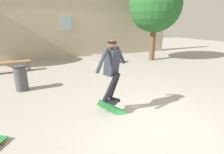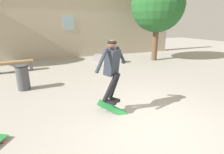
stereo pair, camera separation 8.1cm
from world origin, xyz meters
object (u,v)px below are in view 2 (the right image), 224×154
(trash_bin, at_px, (23,77))
(skateboard_flipping, at_px, (112,109))
(skater, at_px, (112,66))
(park_bench, at_px, (14,64))
(skate_ledge, at_px, (108,58))
(tree_right, at_px, (158,5))

(trash_bin, height_order, skateboard_flipping, trash_bin)
(skater, relative_size, skateboard_flipping, 2.19)
(skater, xyz_separation_m, skateboard_flipping, (0.02, 0.04, -1.13))
(park_bench, distance_m, skate_ledge, 4.94)
(trash_bin, distance_m, skateboard_flipping, 3.49)
(skater, height_order, skateboard_flipping, skater)
(tree_right, height_order, trash_bin, tree_right)
(park_bench, distance_m, skater, 6.21)
(skate_ledge, xyz_separation_m, trash_bin, (-4.39, -3.14, 0.24))
(park_bench, relative_size, skater, 1.11)
(skate_ledge, bearing_deg, skater, -71.82)
(park_bench, xyz_separation_m, trash_bin, (0.53, -2.78, 0.09))
(tree_right, bearing_deg, park_bench, 178.26)
(park_bench, relative_size, skate_ledge, 1.07)
(tree_right, relative_size, skateboard_flipping, 6.78)
(skater, bearing_deg, park_bench, 172.22)
(park_bench, bearing_deg, trash_bin, -86.38)
(tree_right, distance_m, skater, 7.60)
(tree_right, xyz_separation_m, skater, (-5.09, -5.30, -1.96))
(trash_bin, bearing_deg, park_bench, 100.73)
(tree_right, bearing_deg, trash_bin, -160.62)
(trash_bin, xyz_separation_m, skater, (2.16, -2.75, 0.79))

